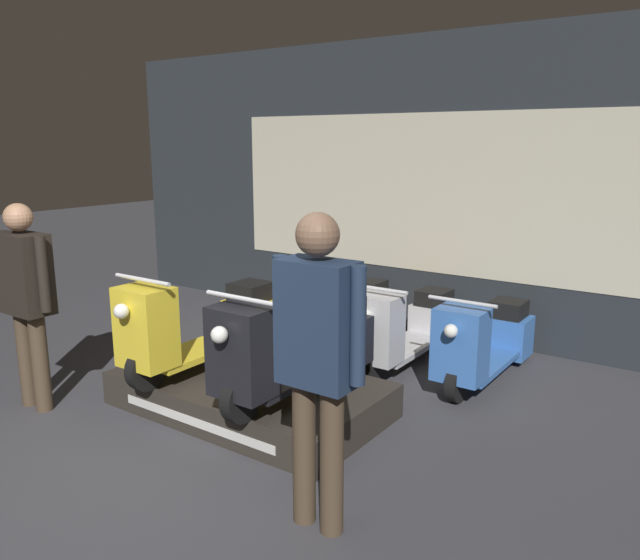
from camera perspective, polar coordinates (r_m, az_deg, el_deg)
ground_plane at (r=4.19m, az=-18.66°, el=-18.32°), size 30.00×30.00×0.00m
shop_wall_back at (r=6.93m, az=9.46°, el=8.23°), size 8.74×0.09×3.20m
display_platform at (r=5.09m, az=-6.46°, el=-10.31°), size 2.13×1.19×0.27m
scooter_display_left at (r=5.23m, az=-10.62°, el=-4.15°), size 0.58×1.64×0.87m
scooter_display_right at (r=4.62m, az=-2.20°, el=-6.20°), size 0.58×1.64×0.87m
scooter_backrow_0 at (r=6.45m, az=1.82°, el=-3.20°), size 0.58×1.64×0.87m
scooter_backrow_1 at (r=6.08m, az=7.98°, el=-4.32°), size 0.58×1.64×0.87m
scooter_backrow_2 at (r=5.78m, az=14.86°, el=-5.50°), size 0.58×1.64×0.87m
person_left_browsing at (r=5.36m, az=-25.31°, el=-0.81°), size 0.60×0.25×1.65m
person_right_browsing at (r=3.29m, az=-0.22°, el=-6.34°), size 0.57×0.23×1.76m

